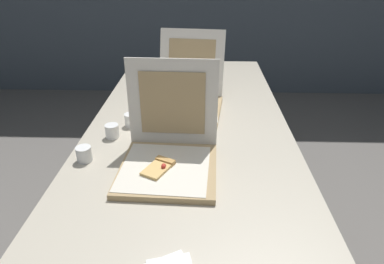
# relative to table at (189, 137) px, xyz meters

# --- Properties ---
(table) EXTENTS (0.90, 2.10, 0.75)m
(table) POSITION_rel_table_xyz_m (0.00, 0.00, 0.00)
(table) COLOR #BCB29E
(table) RESTS_ON ground
(pizza_box_front) EXTENTS (0.35, 0.36, 0.36)m
(pizza_box_front) POSITION_rel_table_xyz_m (-0.06, -0.31, 0.10)
(pizza_box_front) COLOR tan
(pizza_box_front) RESTS_ON table
(pizza_box_middle) EXTENTS (0.39, 0.48, 0.35)m
(pizza_box_middle) POSITION_rel_table_xyz_m (-0.02, 0.21, 0.10)
(pizza_box_middle) COLOR tan
(pizza_box_middle) RESTS_ON table
(cup_white_far) EXTENTS (0.06, 0.06, 0.06)m
(cup_white_far) POSITION_rel_table_xyz_m (-0.25, 0.36, 0.08)
(cup_white_far) COLOR white
(cup_white_far) RESTS_ON table
(cup_white_near_center) EXTENTS (0.06, 0.06, 0.06)m
(cup_white_near_center) POSITION_rel_table_xyz_m (-0.32, -0.10, 0.08)
(cup_white_near_center) COLOR white
(cup_white_near_center) RESTS_ON table
(cup_white_mid) EXTENTS (0.06, 0.06, 0.06)m
(cup_white_mid) POSITION_rel_table_xyz_m (-0.26, 0.01, 0.08)
(cup_white_mid) COLOR white
(cup_white_mid) RESTS_ON table
(cup_white_near_left) EXTENTS (0.06, 0.06, 0.06)m
(cup_white_near_left) POSITION_rel_table_xyz_m (-0.38, -0.29, 0.08)
(cup_white_near_left) COLOR white
(cup_white_near_left) RESTS_ON table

